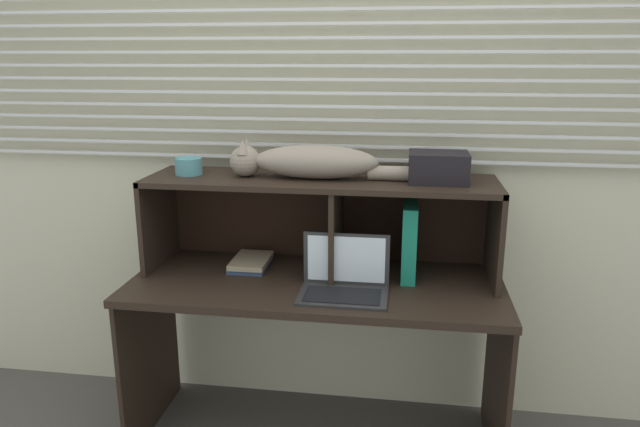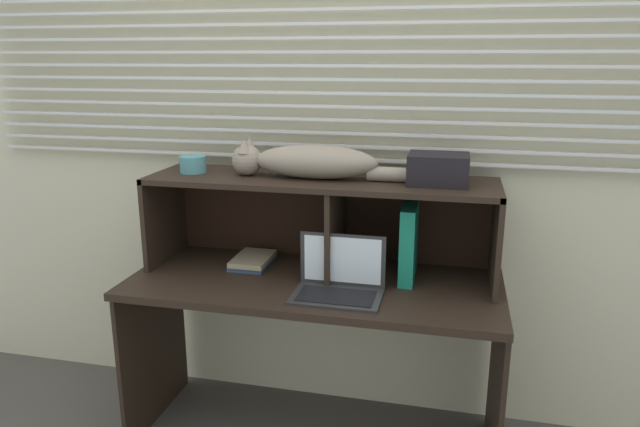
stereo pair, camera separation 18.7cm
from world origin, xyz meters
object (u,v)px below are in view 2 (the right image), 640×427
Objects in this scene: laptop at (339,282)px; binder_upright at (409,242)px; small_basket at (193,164)px; storage_box at (438,169)px; book_stack at (253,260)px; cat at (310,162)px.

laptop is 0.34m from binder_upright.
small_basket is (-0.89, 0.00, 0.27)m from binder_upright.
laptop is at bearing -146.57° from storage_box.
book_stack is (-0.65, 0.00, -0.13)m from binder_upright.
storage_box is (0.99, 0.00, 0.02)m from small_basket.
storage_box is (0.49, -0.00, -0.01)m from cat.
storage_box is at bearing 0.00° from binder_upright.
cat is 0.49m from storage_box.
cat is at bearing 180.00° from storage_box.
storage_box is at bearing 0.00° from small_basket.
binder_upright is at bearing 0.00° from small_basket.
cat is 2.73× the size of binder_upright.
binder_upright is 1.33× the size of book_stack.
binder_upright is 0.66m from book_stack.
cat is 2.51× the size of laptop.
laptop is 1.09× the size of binder_upright.
binder_upright is 2.79× the size of small_basket.
cat reaches higher than book_stack.
book_stack is at bearing 179.69° from binder_upright.
storage_box is (0.74, -0.00, 0.42)m from book_stack.
laptop is at bearing -28.22° from book_stack.
cat is at bearing 0.00° from small_basket.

